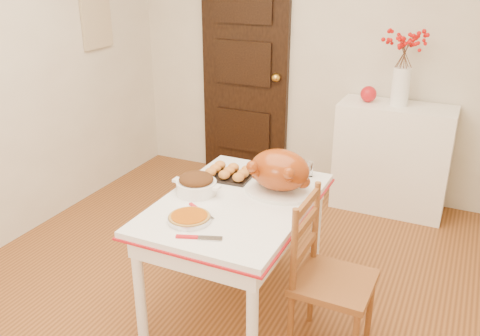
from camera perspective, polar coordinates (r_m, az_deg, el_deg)
The scene contains 17 objects.
floor at distance 3.36m, azimuth -2.69°, elevation -14.51°, with size 3.50×4.00×0.00m, color #603315.
wall_back at distance 4.60m, azimuth 8.88°, elevation 12.69°, with size 3.50×0.00×2.50m, color beige.
door_back at distance 4.86m, azimuth 0.55°, elevation 10.82°, with size 0.85×0.06×2.06m, color black.
photo_board at distance 4.68m, azimuth -15.60°, elevation 15.42°, with size 0.03×0.35×0.45m, color #D5C18A.
sideboard at distance 4.46m, azimuth 16.45°, elevation 1.04°, with size 0.91×0.40×0.91m, color white.
kitchen_table at distance 3.13m, azimuth -0.39°, elevation -9.50°, with size 0.83×1.21×0.72m, color white, non-canonical shape.
chair_oak at distance 2.80m, azimuth 10.40°, elevation -11.97°, with size 0.40×0.40×0.90m, color brown, non-canonical shape.
berry_vase at distance 4.25m, azimuth 17.60°, elevation 10.68°, with size 0.32×0.32×0.62m, color white, non-canonical shape.
apple at distance 4.34m, azimuth 14.03°, elevation 7.94°, with size 0.13×0.13×0.13m, color #B11319.
turkey_platter at distance 3.00m, azimuth 4.40°, elevation -0.46°, with size 0.41×0.33×0.26m, color #7F2F07, non-canonical shape.
pumpkin_pie at distance 2.73m, azimuth -5.63°, elevation -5.46°, with size 0.23×0.23×0.05m, color #9A4404.
stuffing_dish at distance 3.02m, azimuth -4.85°, elevation -1.77°, with size 0.30×0.24×0.12m, color #3B1E0B, non-canonical shape.
rolls_tray at distance 3.23m, azimuth -1.23°, elevation -0.47°, with size 0.27×0.22×0.07m, color #C67F2E, non-canonical shape.
pie_server at distance 2.58m, azimuth -4.56°, elevation -7.66°, with size 0.23×0.07×0.01m, color silver, non-canonical shape.
carving_knife at distance 2.83m, azimuth -4.36°, elevation -4.79°, with size 0.23×0.05×0.01m, color silver, non-canonical shape.
drinking_glass at distance 3.31m, azimuth 3.35°, elevation 0.48°, with size 0.07×0.07×0.11m, color white.
shaker_pair at distance 3.28m, azimuth 7.23°, elevation -0.01°, with size 0.10×0.04×0.10m, color white, non-canonical shape.
Camera 1 is at (1.27, -2.36, 2.03)m, focal length 38.56 mm.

